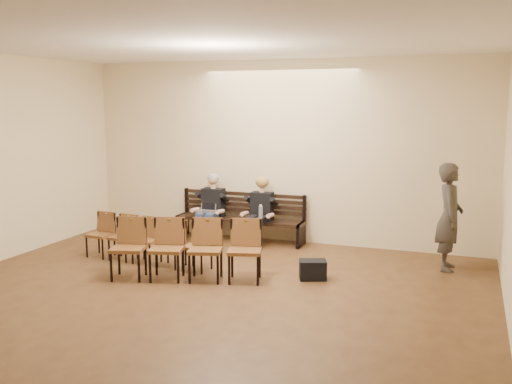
# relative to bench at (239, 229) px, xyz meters

# --- Properties ---
(ground) EXTENTS (10.00, 10.00, 0.00)m
(ground) POSITION_rel_bench_xyz_m (0.71, -4.65, -0.23)
(ground) COLOR brown
(ground) RESTS_ON ground
(room_walls) EXTENTS (8.02, 10.01, 3.51)m
(room_walls) POSITION_rel_bench_xyz_m (0.71, -3.86, 2.31)
(room_walls) COLOR beige
(room_walls) RESTS_ON ground
(bench) EXTENTS (2.60, 0.90, 0.45)m
(bench) POSITION_rel_bench_xyz_m (0.00, 0.00, 0.00)
(bench) COLOR black
(bench) RESTS_ON ground
(seated_man) EXTENTS (0.53, 0.74, 1.28)m
(seated_man) POSITION_rel_bench_xyz_m (-0.55, -0.12, 0.42)
(seated_man) COLOR black
(seated_man) RESTS_ON ground
(seated_woman) EXTENTS (0.52, 0.71, 1.20)m
(seated_woman) POSITION_rel_bench_xyz_m (0.48, -0.12, 0.37)
(seated_woman) COLOR black
(seated_woman) RESTS_ON ground
(laptop) EXTENTS (0.36, 0.30, 0.23)m
(laptop) POSITION_rel_bench_xyz_m (-0.59, -0.29, 0.34)
(laptop) COLOR silver
(laptop) RESTS_ON bench
(water_bottle) EXTENTS (0.08, 0.08, 0.25)m
(water_bottle) POSITION_rel_bench_xyz_m (0.59, -0.38, 0.35)
(water_bottle) COLOR silver
(water_bottle) RESTS_ON bench
(bag) EXTENTS (0.48, 0.40, 0.30)m
(bag) POSITION_rel_bench_xyz_m (2.00, -1.88, -0.08)
(bag) COLOR black
(bag) RESTS_ON ground
(passerby) EXTENTS (0.52, 0.76, 2.01)m
(passerby) POSITION_rel_bench_xyz_m (3.91, -0.60, 0.78)
(passerby) COLOR #37332D
(passerby) RESTS_ON ground
(chair_row_front) EXTENTS (2.42, 0.61, 0.78)m
(chair_row_front) POSITION_rel_bench_xyz_m (-0.87, -2.01, 0.16)
(chair_row_front) COLOR brown
(chair_row_front) RESTS_ON ground
(chair_row_back) EXTENTS (2.35, 1.14, 0.94)m
(chair_row_back) POSITION_rel_bench_xyz_m (0.19, -2.59, 0.25)
(chair_row_back) COLOR brown
(chair_row_back) RESTS_ON ground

